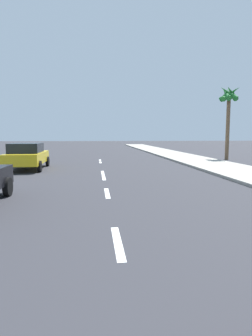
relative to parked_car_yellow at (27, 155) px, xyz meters
name	(u,v)px	position (x,y,z in m)	size (l,w,h in m)	color
ground_plane	(102,171)	(4.45, -1.23, -0.84)	(160.00, 160.00, 0.00)	#2D2D33
sidewalk_strip	(213,165)	(11.91, 0.77, -0.77)	(3.60, 80.00, 0.14)	#9E998E
lane_stripe_2	(118,242)	(4.45, -12.46, -0.84)	(0.16, 1.80, 0.01)	white
lane_stripe_3	(107,193)	(4.45, -7.69, -0.84)	(0.16, 1.80, 0.01)	white
lane_stripe_4	(104,177)	(4.45, -3.88, -0.84)	(0.16, 1.80, 0.01)	white
lane_stripe_5	(103,173)	(4.45, -2.19, -0.84)	(0.16, 1.80, 0.01)	white
lane_stripe_6	(100,162)	(4.45, 4.11, -0.84)	(0.16, 1.80, 0.01)	white
lane_stripe_7	(100,160)	(4.45, 5.53, -0.84)	(0.16, 1.80, 0.01)	white
parked_car_yellow	(27,155)	(0.00, 0.00, 0.00)	(2.16, 4.58, 1.57)	gold
palm_tree_far	(229,100)	(14.91, 5.12, 4.01)	(1.83, 1.86, 6.15)	brown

